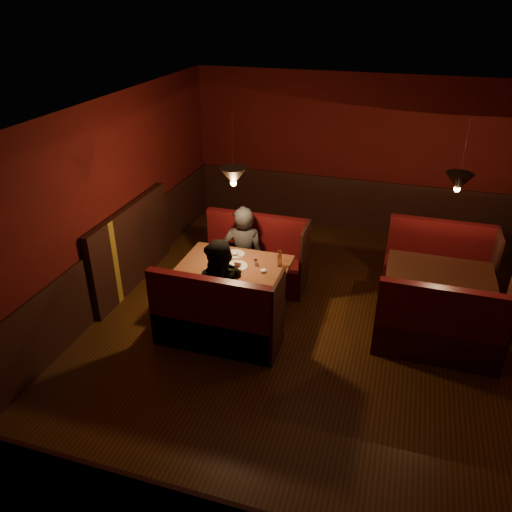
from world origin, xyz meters
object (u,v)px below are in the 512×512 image
(second_bench_near, at_px, (438,333))
(diner_b, at_px, (222,278))
(main_bench_near, at_px, (217,324))
(second_bench_far, at_px, (437,270))
(second_table, at_px, (438,284))
(diner_a, at_px, (243,238))
(main_table, at_px, (237,274))
(main_bench_far, at_px, (256,263))

(second_bench_near, xyz_separation_m, diner_b, (-2.74, -0.33, 0.51))
(main_bench_near, bearing_deg, second_bench_near, 12.94)
(second_bench_far, bearing_deg, second_bench_near, -90.00)
(main_bench_near, bearing_deg, diner_b, 94.96)
(main_bench_near, bearing_deg, second_table, 28.55)
(second_bench_near, xyz_separation_m, diner_a, (-2.85, 0.86, 0.51))
(main_table, relative_size, diner_b, 0.87)
(main_table, bearing_deg, diner_a, 100.24)
(main_bench_near, distance_m, second_bench_far, 3.56)
(main_bench_near, distance_m, diner_b, 0.59)
(main_bench_far, relative_size, second_bench_far, 1.06)
(main_bench_far, distance_m, main_bench_near, 1.69)
(second_bench_far, xyz_separation_m, second_bench_near, (0.00, -1.67, 0.00))
(main_table, relative_size, main_bench_near, 0.91)
(second_bench_far, bearing_deg, main_table, -152.00)
(main_table, relative_size, second_table, 1.06)
(main_table, height_order, second_bench_far, second_bench_far)
(diner_a, bearing_deg, second_table, 165.95)
(main_bench_near, distance_m, diner_a, 1.57)
(second_bench_near, bearing_deg, second_table, 92.20)
(main_bench_far, xyz_separation_m, second_table, (2.68, -0.23, 0.23))
(second_table, bearing_deg, diner_b, -156.76)
(second_table, xyz_separation_m, second_bench_near, (0.03, -0.84, -0.23))
(main_table, bearing_deg, main_bench_far, 88.92)
(second_bench_far, relative_size, diner_b, 0.90)
(second_bench_far, distance_m, diner_a, 3.01)
(main_table, height_order, diner_b, diner_b)
(second_bench_far, bearing_deg, diner_a, -164.03)
(diner_b, bearing_deg, second_table, 24.56)
(main_bench_far, relative_size, diner_b, 0.95)
(second_bench_far, distance_m, second_bench_near, 1.67)
(diner_a, bearing_deg, second_bench_near, 149.63)
(main_bench_near, bearing_deg, main_bench_far, 90.00)
(main_bench_far, bearing_deg, second_bench_far, 12.68)
(second_bench_near, relative_size, diner_b, 0.90)
(main_bench_far, distance_m, diner_b, 1.48)
(main_table, height_order, main_bench_near, main_bench_near)
(main_table, xyz_separation_m, second_table, (2.70, 0.62, -0.03))
(main_bench_far, xyz_separation_m, diner_b, (-0.03, -1.39, 0.50))
(second_bench_far, bearing_deg, main_bench_near, -139.79)
(second_table, relative_size, second_bench_far, 0.90)
(second_bench_far, bearing_deg, diner_b, -143.89)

